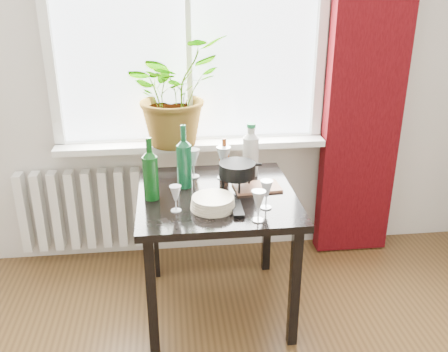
{
  "coord_description": "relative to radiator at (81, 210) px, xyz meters",
  "views": [
    {
      "loc": [
        -0.15,
        -0.91,
        1.87
      ],
      "look_at": [
        0.14,
        1.55,
        0.84
      ],
      "focal_mm": 40.0,
      "sensor_mm": 36.0,
      "label": 1
    }
  ],
  "objects": [
    {
      "name": "cutting_board",
      "position": [
        1.08,
        -0.59,
        0.37
      ],
      "size": [
        0.27,
        0.18,
        0.01
      ],
      "primitive_type": "cube",
      "rotation": [
        0.0,
        0.0,
        0.08
      ],
      "color": "#A4674A",
      "rests_on": "table"
    },
    {
      "name": "tv_remote",
      "position": [
        0.93,
        -0.85,
        0.37
      ],
      "size": [
        0.06,
        0.18,
        0.02
      ],
      "primitive_type": "cube",
      "rotation": [
        0.0,
        0.0,
        -0.01
      ],
      "color": "black",
      "rests_on": "table"
    },
    {
      "name": "wineglass_back_left",
      "position": [
        0.74,
        -0.38,
        0.45
      ],
      "size": [
        0.09,
        0.09,
        0.18
      ],
      "primitive_type": null,
      "rotation": [
        0.0,
        0.0,
        0.26
      ],
      "color": "silver",
      "rests_on": "table"
    },
    {
      "name": "wineglass_back_center",
      "position": [
        0.91,
        -0.42,
        0.46
      ],
      "size": [
        0.09,
        0.09,
        0.2
      ],
      "primitive_type": null,
      "rotation": [
        0.0,
        0.0,
        0.03
      ],
      "color": "silver",
      "rests_on": "table"
    },
    {
      "name": "wine_bottle_right",
      "position": [
        0.68,
        -0.51,
        0.54
      ],
      "size": [
        0.1,
        0.1,
        0.36
      ],
      "primitive_type": null,
      "rotation": [
        0.0,
        0.0,
        0.2
      ],
      "color": "#0D4324",
      "rests_on": "table"
    },
    {
      "name": "radiator",
      "position": [
        0.0,
        0.0,
        0.0
      ],
      "size": [
        0.8,
        0.1,
        0.55
      ],
      "color": "white",
      "rests_on": "ground"
    },
    {
      "name": "wineglass_front_right",
      "position": [
        1.02,
        -0.97,
        0.44
      ],
      "size": [
        0.08,
        0.08,
        0.16
      ],
      "primitive_type": null,
      "rotation": [
        0.0,
        0.0,
        0.26
      ],
      "color": "silver",
      "rests_on": "table"
    },
    {
      "name": "potted_plant",
      "position": [
        0.65,
        -0.06,
        0.8
      ],
      "size": [
        0.8,
        0.79,
        0.67
      ],
      "primitive_type": "imported",
      "rotation": [
        0.0,
        0.0,
        0.73
      ],
      "color": "#20721E",
      "rests_on": "windowsill"
    },
    {
      "name": "wineglass_far_right",
      "position": [
        1.08,
        -0.84,
        0.44
      ],
      "size": [
        0.07,
        0.07,
        0.16
      ],
      "primitive_type": null,
      "rotation": [
        0.0,
        0.0,
        -0.1
      ],
      "color": "#B6BCC4",
      "rests_on": "table"
    },
    {
      "name": "curtain",
      "position": [
        1.87,
        -0.06,
        0.92
      ],
      "size": [
        0.5,
        0.12,
        2.56
      ],
      "color": "#360408",
      "rests_on": "ground"
    },
    {
      "name": "wine_bottle_left",
      "position": [
        0.5,
        -0.65,
        0.53
      ],
      "size": [
        0.1,
        0.1,
        0.35
      ],
      "primitive_type": null,
      "rotation": [
        0.0,
        0.0,
        0.33
      ],
      "color": "#0C3E12",
      "rests_on": "table"
    },
    {
      "name": "cleaning_bottle",
      "position": [
        1.08,
        -0.38,
        0.52
      ],
      "size": [
        0.11,
        0.11,
        0.32
      ],
      "primitive_type": null,
      "rotation": [
        0.0,
        0.0,
        0.22
      ],
      "color": "silver",
      "rests_on": "table"
    },
    {
      "name": "fondue_pot",
      "position": [
        0.97,
        -0.58,
        0.44
      ],
      "size": [
        0.27,
        0.25,
        0.16
      ],
      "primitive_type": null,
      "rotation": [
        0.0,
        0.0,
        0.25
      ],
      "color": "black",
      "rests_on": "table"
    },
    {
      "name": "window",
      "position": [
        0.75,
        0.04,
        1.22
      ],
      "size": [
        1.72,
        0.08,
        1.62
      ],
      "color": "white",
      "rests_on": "ground"
    },
    {
      "name": "plate_stack",
      "position": [
        0.81,
        -0.81,
        0.39
      ],
      "size": [
        0.28,
        0.28,
        0.06
      ],
      "primitive_type": "cylinder",
      "rotation": [
        0.0,
        0.0,
        -0.27
      ],
      "color": "beige",
      "rests_on": "table"
    },
    {
      "name": "wineglass_front_left",
      "position": [
        0.63,
        -0.82,
        0.43
      ],
      "size": [
        0.07,
        0.07,
        0.14
      ],
      "primitive_type": null,
      "rotation": [
        0.0,
        0.0,
        0.24
      ],
      "color": "silver",
      "rests_on": "table"
    },
    {
      "name": "bottle_amber",
      "position": [
        0.92,
        -0.39,
        0.48
      ],
      "size": [
        0.07,
        0.07,
        0.24
      ],
      "primitive_type": null,
      "rotation": [
        0.0,
        0.0,
        -0.23
      ],
      "color": "#6A280B",
      "rests_on": "table"
    },
    {
      "name": "table",
      "position": [
        0.85,
        -0.63,
        0.27
      ],
      "size": [
        0.85,
        0.85,
        0.74
      ],
      "color": "black",
      "rests_on": "ground"
    },
    {
      "name": "windowsill",
      "position": [
        0.75,
        -0.03,
        0.44
      ],
      "size": [
        1.72,
        0.2,
        0.04
      ],
      "color": "white",
      "rests_on": "ground"
    }
  ]
}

